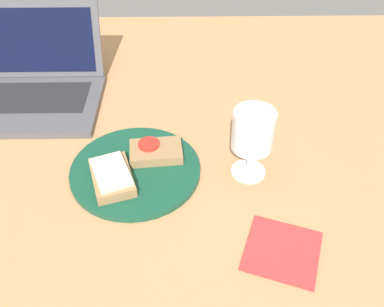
# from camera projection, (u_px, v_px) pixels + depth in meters

# --- Properties ---
(wooden_table) EXTENTS (1.40, 1.40, 0.03)m
(wooden_table) POSITION_uv_depth(u_px,v_px,m) (167.00, 168.00, 0.88)
(wooden_table) COLOR #B27F51
(wooden_table) RESTS_ON ground
(plate) EXTENTS (0.26, 0.26, 0.01)m
(plate) POSITION_uv_depth(u_px,v_px,m) (136.00, 170.00, 0.85)
(plate) COLOR #144733
(plate) RESTS_ON wooden_table
(sandwich_with_cheese) EXTENTS (0.10, 0.13, 0.03)m
(sandwich_with_cheese) POSITION_uv_depth(u_px,v_px,m) (112.00, 176.00, 0.81)
(sandwich_with_cheese) COLOR #937047
(sandwich_with_cheese) RESTS_ON plate
(sandwich_with_tomato) EXTENTS (0.11, 0.08, 0.03)m
(sandwich_with_tomato) POSITION_uv_depth(u_px,v_px,m) (156.00, 151.00, 0.86)
(sandwich_with_tomato) COLOR #937047
(sandwich_with_tomato) RESTS_ON plate
(wine_glass) EXTENTS (0.08, 0.08, 0.15)m
(wine_glass) POSITION_uv_depth(u_px,v_px,m) (253.00, 133.00, 0.78)
(wine_glass) COLOR white
(wine_glass) RESTS_ON wooden_table
(laptop) EXTENTS (0.34, 0.29, 0.19)m
(laptop) POSITION_uv_depth(u_px,v_px,m) (28.00, 85.00, 1.02)
(laptop) COLOR #4C4C51
(laptop) RESTS_ON wooden_table
(napkin) EXTENTS (0.15, 0.15, 0.00)m
(napkin) POSITION_uv_depth(u_px,v_px,m) (282.00, 251.00, 0.71)
(napkin) COLOR #B23333
(napkin) RESTS_ON wooden_table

